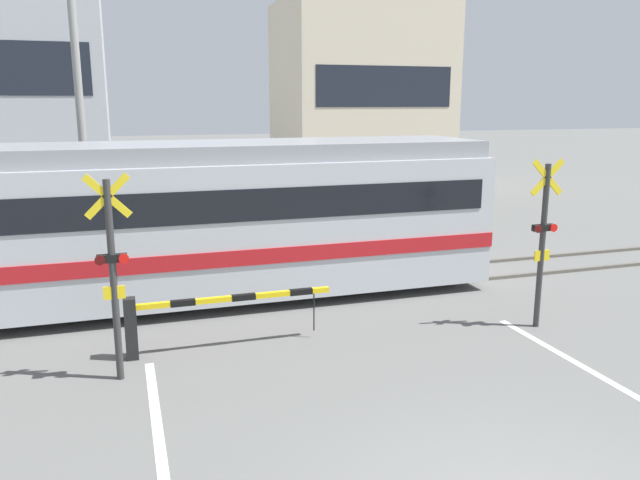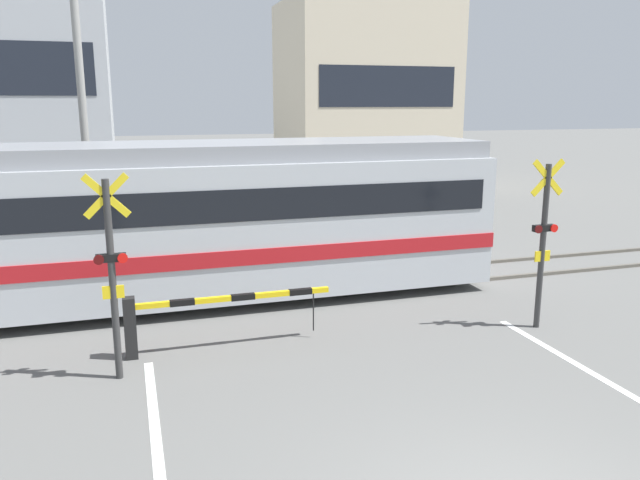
{
  "view_description": "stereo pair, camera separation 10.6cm",
  "coord_description": "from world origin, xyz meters",
  "views": [
    {
      "loc": [
        -3.61,
        -4.46,
        4.23
      ],
      "look_at": [
        0.0,
        6.83,
        1.6
      ],
      "focal_mm": 35.0,
      "sensor_mm": 36.0,
      "label": 1
    },
    {
      "loc": [
        -3.51,
        -4.49,
        4.23
      ],
      "look_at": [
        0.0,
        6.83,
        1.6
      ],
      "focal_mm": 35.0,
      "sensor_mm": 36.0,
      "label": 2
    }
  ],
  "objects": [
    {
      "name": "utility_pole_streetside",
      "position": [
        -4.58,
        14.34,
        4.29
      ],
      "size": [
        0.22,
        0.22,
        8.58
      ],
      "color": "gray",
      "rests_on": "ground_plane"
    },
    {
      "name": "crossing_signal_right",
      "position": [
        3.83,
        5.11,
        1.78
      ],
      "size": [
        0.68,
        0.15,
        3.22
      ],
      "color": "#333333",
      "rests_on": "ground_plane"
    },
    {
      "name": "rail_track_far",
      "position": [
        0.0,
        9.61,
        0.04
      ],
      "size": [
        50.0,
        0.1,
        0.08
      ],
      "color": "#5B564C",
      "rests_on": "ground_plane"
    },
    {
      "name": "building_left_of_street",
      "position": [
        -6.88,
        24.82,
        4.96
      ],
      "size": [
        5.8,
        6.12,
        9.93
      ],
      "color": "#B2B7BC",
      "rests_on": "ground_plane"
    },
    {
      "name": "crossing_barrier_near",
      "position": [
        -2.73,
        5.86,
        0.71
      ],
      "size": [
        3.58,
        0.2,
        1.07
      ],
      "color": "black",
      "rests_on": "ground_plane"
    },
    {
      "name": "pedestrian",
      "position": [
        -1.23,
        13.77,
        0.98
      ],
      "size": [
        0.38,
        0.22,
        1.71
      ],
      "color": "#33384C",
      "rests_on": "ground_plane"
    },
    {
      "name": "building_right_of_street",
      "position": [
        7.82,
        24.82,
        4.46
      ],
      "size": [
        7.69,
        6.12,
        8.92
      ],
      "color": "beige",
      "rests_on": "ground_plane"
    },
    {
      "name": "rail_track_near",
      "position": [
        0.0,
        8.18,
        0.04
      ],
      "size": [
        50.0,
        0.1,
        0.08
      ],
      "color": "#5B564C",
      "rests_on": "ground_plane"
    },
    {
      "name": "crossing_signal_left",
      "position": [
        -3.83,
        5.11,
        1.78
      ],
      "size": [
        0.68,
        0.15,
        3.22
      ],
      "color": "#333333",
      "rests_on": "ground_plane"
    },
    {
      "name": "crossing_barrier_far",
      "position": [
        2.73,
        11.84,
        0.71
      ],
      "size": [
        3.58,
        0.2,
        1.07
      ],
      "color": "black",
      "rests_on": "ground_plane"
    },
    {
      "name": "commuter_train",
      "position": [
        -3.8,
        8.9,
        1.81
      ],
      "size": [
        16.11,
        3.02,
        3.39
      ],
      "color": "#B7BCC1",
      "rests_on": "ground_plane"
    }
  ]
}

